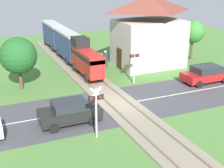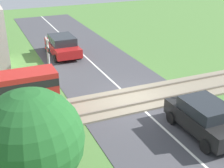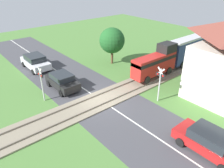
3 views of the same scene
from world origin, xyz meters
name	(u,v)px [view 1 (image 1 of 3)]	position (x,y,z in m)	size (l,w,h in m)	color
ground_plane	(119,105)	(0.00, 0.00, 0.00)	(60.00, 60.00, 0.00)	#4C7A38
road_surface	(119,105)	(0.00, 0.00, 0.01)	(48.00, 6.40, 0.02)	#424247
track_bed	(119,104)	(0.00, 0.00, 0.07)	(2.80, 48.00, 0.24)	gray
train	(67,43)	(0.00, 13.36, 1.88)	(1.58, 18.18, 3.18)	red
car_near_crossing	(70,112)	(-4.09, -1.44, 0.79)	(3.84, 1.92, 1.51)	black
car_far_side	(206,74)	(9.01, 1.44, 0.79)	(4.25, 2.02, 1.51)	#A81919
crossing_signal_west_approach	(96,105)	(-3.17, -3.74, 2.00)	(0.90, 0.18, 3.12)	#B7B7B7
crossing_signal_east_approach	(134,61)	(3.17, 3.74, 2.00)	(0.90, 0.18, 3.12)	#B7B7B7
station_building	(149,32)	(7.05, 8.15, 3.47)	(6.91, 5.21, 7.08)	beige
pedestrian_by_station	(105,60)	(2.78, 9.21, 0.80)	(0.43, 0.43, 1.75)	#333338
tree_by_station	(193,32)	(12.76, 8.42, 3.05)	(2.51, 2.51, 4.33)	brown
tree_roadside_hedge	(18,56)	(-5.96, 6.24, 2.81)	(2.96, 2.96, 4.30)	brown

